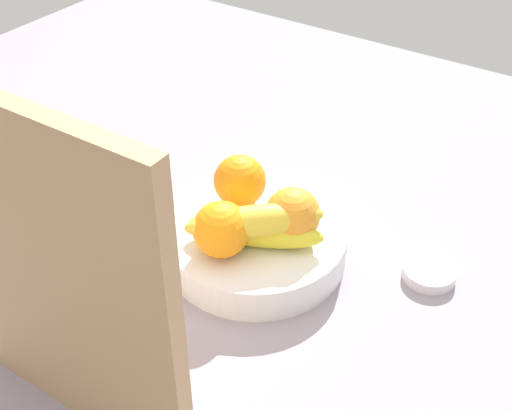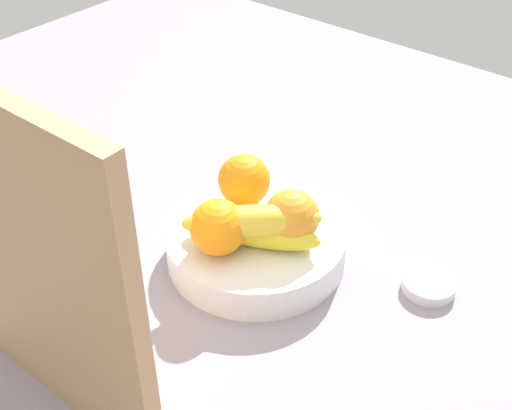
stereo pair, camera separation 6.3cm
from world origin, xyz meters
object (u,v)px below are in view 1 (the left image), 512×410
Objects in this scene: banana_bunch at (255,226)px; cutting_board at (54,284)px; orange_center at (291,216)px; jar_lid at (429,273)px; fruit_bowl at (256,243)px; orange_front_right at (221,229)px; orange_front_left at (240,181)px.

cutting_board is at bearing 83.54° from banana_bunch.
orange_center is 1.04× the size of jar_lid.
orange_center reaches higher than fruit_bowl.
banana_bunch reaches higher than fruit_bowl.
orange_center is at bearing -166.61° from fruit_bowl.
orange_front_left is at bearing -67.82° from orange_front_right.
orange_front_right reaches higher than banana_bunch.
orange_center is (-4.46, -1.06, 5.77)cm from fruit_bowl.
orange_front_right is (-3.87, 9.48, 0.00)cm from orange_front_left.
orange_front_left is at bearing -36.26° from fruit_bowl.
orange_front_left is 10.24cm from orange_front_right.
fruit_bowl is 3.48× the size of jar_lid.
orange_front_right reaches higher than jar_lid.
cutting_board reaches higher than fruit_bowl.
orange_center is at bearing 26.28° from jar_lid.
fruit_bowl is 0.65× the size of cutting_board.
orange_center reaches higher than jar_lid.
orange_front_left is 0.19× the size of cutting_board.
orange_front_left is at bearing -43.43° from banana_bunch.
cutting_board is 5.36× the size of jar_lid.
orange_front_left reaches higher than jar_lid.
banana_bunch is 0.48× the size of cutting_board.
banana_bunch is 29.03cm from cutting_board.
orange_front_left and orange_front_right have the same top height.
cutting_board reaches higher than orange_front_left.
banana_bunch is (2.88, 3.64, -0.39)cm from orange_center.
orange_front_right reaches higher than fruit_bowl.
jar_lid is (-21.60, -14.73, -7.28)cm from orange_front_right.
banana_bunch is at bearing -97.15° from cutting_board.
fruit_bowl reaches higher than jar_lid.
orange_center is 0.41× the size of banana_bunch.
orange_front_left is (5.04, -3.69, 5.77)cm from fruit_bowl.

